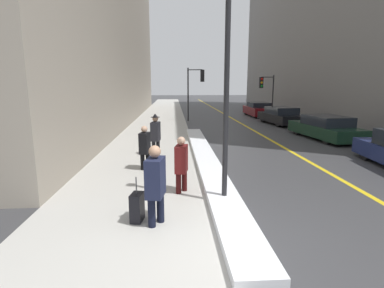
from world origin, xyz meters
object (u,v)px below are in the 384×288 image
(parked_car_dark_green, at_px, (325,128))
(parked_car_maroon, at_px, (258,109))
(traffic_light_near, at_px, (197,83))
(pedestrian_trailing, at_px, (156,133))
(rolling_suitcase, at_px, (137,208))
(lamp_post, at_px, (227,63))
(pedestrian_with_shoulder_bag, at_px, (156,182))
(pedestrian_nearside, at_px, (145,145))
(traffic_light_far, at_px, (266,87))
(pedestrian_in_glasses, at_px, (181,162))
(parked_car_black, at_px, (281,116))

(parked_car_dark_green, relative_size, parked_car_maroon, 1.04)
(traffic_light_near, bearing_deg, parked_car_maroon, 39.29)
(pedestrian_trailing, height_order, rolling_suitcase, pedestrian_trailing)
(lamp_post, relative_size, pedestrian_with_shoulder_bag, 3.37)
(lamp_post, distance_m, traffic_light_near, 16.64)
(pedestrian_nearside, height_order, parked_car_maroon, pedestrian_nearside)
(traffic_light_near, distance_m, pedestrian_with_shoulder_bag, 17.91)
(traffic_light_far, bearing_deg, rolling_suitcase, 57.60)
(pedestrian_with_shoulder_bag, relative_size, parked_car_maroon, 0.36)
(traffic_light_near, xyz_separation_m, pedestrian_trailing, (-2.51, -11.56, -2.02))
(traffic_light_near, relative_size, parked_car_dark_green, 0.86)
(lamp_post, bearing_deg, traffic_light_near, 87.87)
(traffic_light_near, height_order, pedestrian_trailing, traffic_light_near)
(lamp_post, distance_m, pedestrian_with_shoulder_bag, 2.98)
(pedestrian_in_glasses, height_order, parked_car_black, pedestrian_in_glasses)
(pedestrian_in_glasses, height_order, parked_car_dark_green, pedestrian_in_glasses)
(pedestrian_with_shoulder_bag, xyz_separation_m, pedestrian_trailing, (-0.35, 6.11, 0.01))
(parked_car_dark_green, xyz_separation_m, rolling_suitcase, (-8.64, -9.17, -0.27))
(pedestrian_with_shoulder_bag, bearing_deg, pedestrian_trailing, -166.20)
(traffic_light_near, relative_size, pedestrian_nearside, 2.77)
(traffic_light_far, relative_size, parked_car_black, 0.79)
(pedestrian_nearside, xyz_separation_m, parked_car_dark_green, (8.83, 5.27, -0.24))
(pedestrian_nearside, distance_m, parked_car_black, 14.21)
(pedestrian_trailing, height_order, parked_car_black, pedestrian_trailing)
(traffic_light_far, bearing_deg, pedestrian_nearside, 51.94)
(lamp_post, bearing_deg, pedestrian_in_glasses, 142.57)
(lamp_post, relative_size, pedestrian_nearside, 3.74)
(lamp_post, xyz_separation_m, parked_car_maroon, (6.52, 20.13, -2.64))
(pedestrian_trailing, height_order, parked_car_dark_green, pedestrian_trailing)
(lamp_post, distance_m, pedestrian_in_glasses, 2.71)
(pedestrian_nearside, relative_size, pedestrian_trailing, 0.88)
(lamp_post, xyz_separation_m, pedestrian_nearside, (-2.13, 3.01, -2.42))
(traffic_light_near, relative_size, pedestrian_trailing, 2.44)
(traffic_light_far, bearing_deg, parked_car_black, 80.24)
(lamp_post, height_order, parked_car_maroon, lamp_post)
(pedestrian_in_glasses, bearing_deg, traffic_light_far, 167.33)
(pedestrian_nearside, bearing_deg, parked_car_black, 153.16)
(pedestrian_in_glasses, xyz_separation_m, pedestrian_nearside, (-1.14, 2.25, -0.01))
(pedestrian_in_glasses, relative_size, pedestrian_nearside, 1.01)
(pedestrian_with_shoulder_bag, height_order, pedestrian_nearside, pedestrian_with_shoulder_bag)
(traffic_light_near, bearing_deg, pedestrian_trailing, -93.69)
(pedestrian_with_shoulder_bag, bearing_deg, traffic_light_near, -176.48)
(pedestrian_with_shoulder_bag, relative_size, parked_car_dark_green, 0.34)
(pedestrian_in_glasses, bearing_deg, pedestrian_with_shoulder_bag, -6.53)
(lamp_post, xyz_separation_m, traffic_light_far, (6.57, 18.43, -0.66))
(pedestrian_nearside, height_order, rolling_suitcase, pedestrian_nearside)
(traffic_light_near, height_order, traffic_light_far, traffic_light_near)
(parked_car_black, height_order, parked_car_maroon, parked_car_maroon)
(pedestrian_in_glasses, height_order, rolling_suitcase, pedestrian_in_glasses)
(traffic_light_near, distance_m, traffic_light_far, 6.23)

